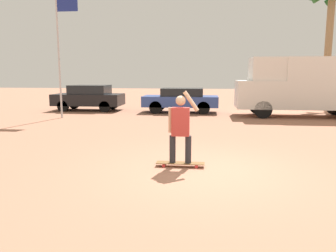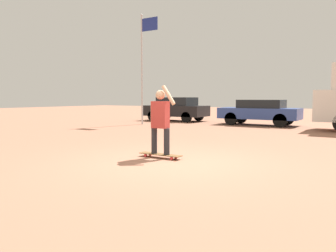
{
  "view_description": "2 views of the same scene",
  "coord_description": "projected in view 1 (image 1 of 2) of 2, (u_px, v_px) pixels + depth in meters",
  "views": [
    {
      "loc": [
        0.04,
        -6.96,
        2.11
      ],
      "look_at": [
        -0.92,
        1.23,
        0.79
      ],
      "focal_mm": 35.0,
      "sensor_mm": 36.0,
      "label": 1
    },
    {
      "loc": [
        3.8,
        -6.18,
        1.45
      ],
      "look_at": [
        -0.56,
        0.71,
        0.74
      ],
      "focal_mm": 35.0,
      "sensor_mm": 36.0,
      "label": 2
    }
  ],
  "objects": [
    {
      "name": "flagpole",
      "position": [
        61.0,
        44.0,
        15.31
      ],
      "size": [
        1.08,
        0.12,
        5.87
      ],
      "color": "#B7B7BC",
      "rests_on": "ground_plane"
    },
    {
      "name": "skateboard",
      "position": [
        180.0,
        163.0,
        7.5
      ],
      "size": [
        1.11,
        0.24,
        0.09
      ],
      "color": "brown",
      "rests_on": "ground_plane"
    },
    {
      "name": "camper_van",
      "position": [
        305.0,
        85.0,
        16.03
      ],
      "size": [
        6.32,
        2.04,
        2.89
      ],
      "color": "black",
      "rests_on": "ground_plane"
    },
    {
      "name": "palm_tree_near_van",
      "position": [
        331.0,
        5.0,
        20.43
      ],
      "size": [
        2.97,
        3.01,
        7.89
      ],
      "color": "#8E704C",
      "rests_on": "ground_plane"
    },
    {
      "name": "parked_car_black",
      "position": [
        89.0,
        97.0,
        18.93
      ],
      "size": [
        3.91,
        1.79,
        1.47
      ],
      "color": "black",
      "rests_on": "ground_plane"
    },
    {
      "name": "ground_plane",
      "position": [
        203.0,
        171.0,
        7.16
      ],
      "size": [
        80.0,
        80.0,
        0.0
      ],
      "primitive_type": "plane",
      "color": "#A36B51"
    },
    {
      "name": "person_skateboarder",
      "position": [
        180.0,
        125.0,
        7.36
      ],
      "size": [
        0.69,
        0.22,
        1.65
      ],
      "color": "#28282D",
      "rests_on": "skateboard"
    },
    {
      "name": "parked_car_blue",
      "position": [
        181.0,
        99.0,
        17.93
      ],
      "size": [
        4.08,
        1.71,
        1.34
      ],
      "color": "black",
      "rests_on": "ground_plane"
    }
  ]
}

